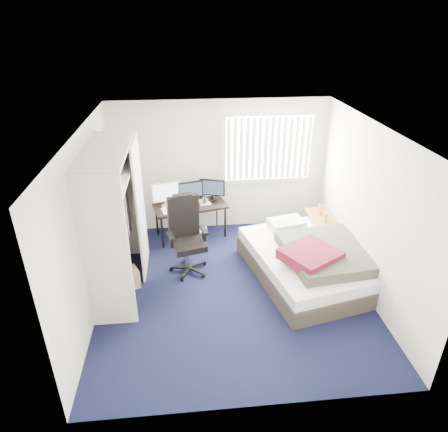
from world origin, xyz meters
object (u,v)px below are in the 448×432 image
object	(u,v)px
desk	(190,202)
nightstand	(321,220)
bed	(310,261)
office_chair	(187,242)

from	to	relation	value
desk	nightstand	distance (m)	2.42
bed	office_chair	bearing A→B (deg)	167.33
office_chair	bed	size ratio (longest dim) A/B	0.52
nightstand	office_chair	bearing A→B (deg)	-167.25
nightstand	bed	distance (m)	1.11
desk	office_chair	xyz separation A→B (m)	(-0.09, -1.11, -0.20)
office_chair	bed	bearing A→B (deg)	-12.67
desk	nightstand	xyz separation A→B (m)	(2.34, -0.56, -0.21)
desk	bed	world-z (taller)	desk
nightstand	bed	bearing A→B (deg)	-115.84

